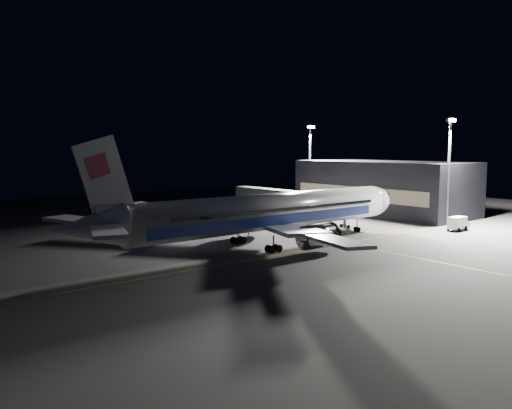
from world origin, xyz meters
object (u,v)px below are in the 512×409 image
Objects in this scene: floodlight_mast_south at (449,162)px; safety_cone_a at (215,232)px; safety_cone_b at (252,229)px; airliner at (265,213)px; baggage_tug at (174,229)px; floodlight_mast_north at (310,159)px; service_truck at (459,223)px; jet_bridge at (295,198)px; safety_cone_c at (249,233)px.

floodlight_mast_south is 40.38× the size of safety_cone_a.
airliner is at bearing -120.20° from safety_cone_b.
airliner is 19.42m from baggage_tug.
floodlight_mast_south is 53.87m from baggage_tug.
floodlight_mast_north is 50.17m from baggage_tug.
floodlight_mast_south is at bearing -28.12° from safety_cone_b.
service_truck is 7.44× the size of safety_cone_b.
baggage_tug is 7.22m from safety_cone_a.
safety_cone_a is (-37.18, 24.59, -1.10)m from service_truck.
jet_bridge is 6.82× the size of service_truck.
airliner is at bearing 161.56° from service_truck.
service_truck is 51.76m from baggage_tug.
safety_cone_a is (-40.88, 20.01, -12.11)m from floodlight_mast_south.
airliner is at bearing -141.96° from jet_bridge.
baggage_tug is 14.12m from safety_cone_b.
floodlight_mast_north is 46.28m from safety_cone_a.
baggage_tug is 4.90× the size of safety_cone_b.
jet_bridge is 50.72× the size of safety_cone_b.
service_truck is at bearing -63.47° from jet_bridge.
airliner is 14.84m from safety_cone_a.
safety_cone_c is (4.21, 9.55, -4.88)m from airliner.
airliner is 108.29× the size of safety_cone_c.
floodlight_mast_north is 44.82m from safety_cone_c.
floodlight_mast_south is at bearing -6.33° from baggage_tug.
jet_bridge is 24.06m from floodlight_mast_north.
safety_cone_b is at bearing -159.76° from jet_bridge.
floodlight_mast_north is at bearing 37.44° from baggage_tug.
baggage_tug reaches higher than safety_cone_b.
airliner is at bearing 171.67° from floodlight_mast_south.
baggage_tug is (-46.82, -13.93, -11.46)m from floodlight_mast_north.
jet_bridge is at bearing 113.90° from service_truck.
jet_bridge reaches higher than baggage_tug.
safety_cone_a is 7.12m from safety_cone_b.
floodlight_mast_north is at bearing 82.40° from service_truck.
floodlight_mast_south is 12.49m from service_truck.
safety_cone_b is (6.88, -1.84, 0.08)m from safety_cone_a.
safety_cone_c is at bearing -47.97° from safety_cone_a.
service_truck reaches higher than safety_cone_b.
safety_cone_a is (-40.88, -17.99, -12.11)m from floodlight_mast_north.
airliner reaches higher than safety_cone_b.
airliner reaches higher than jet_bridge.
jet_bridge reaches higher than safety_cone_a.
safety_cone_b is (-16.00, -5.90, -4.24)m from jet_bridge.
airliner is at bearing -113.81° from safety_cone_c.
jet_bridge is 23.64m from safety_cone_a.
service_truck is at bearing -33.48° from safety_cone_a.
safety_cone_a is (-22.88, -4.06, -4.33)m from jet_bridge.
baggage_tug is (-28.82, -0.00, -3.67)m from jet_bridge.
floodlight_mast_north is 36.46× the size of safety_cone_c.
safety_cone_b is at bearing -149.75° from floodlight_mast_north.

